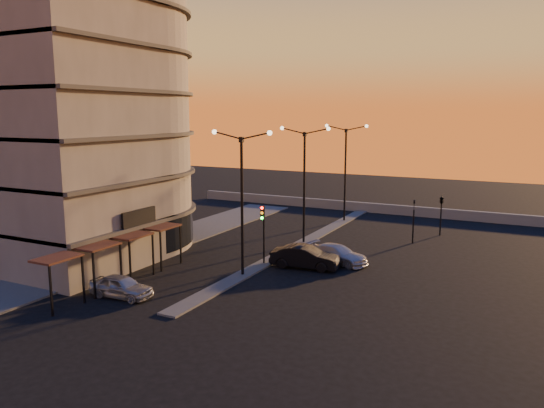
% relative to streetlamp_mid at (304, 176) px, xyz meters
% --- Properties ---
extents(ground, '(120.00, 120.00, 0.00)m').
position_rel_streetlamp_mid_xyz_m(ground, '(0.00, -10.00, -5.59)').
color(ground, black).
rests_on(ground, ground).
extents(sidewalk_west, '(5.00, 40.00, 0.12)m').
position_rel_streetlamp_mid_xyz_m(sidewalk_west, '(-10.50, -6.00, -5.53)').
color(sidewalk_west, '#4C4C49').
rests_on(sidewalk_west, ground).
extents(median, '(1.20, 36.00, 0.12)m').
position_rel_streetlamp_mid_xyz_m(median, '(0.00, 0.00, -5.53)').
color(median, '#4C4C49').
rests_on(median, ground).
extents(parapet, '(44.00, 0.50, 1.00)m').
position_rel_streetlamp_mid_xyz_m(parapet, '(2.00, 16.00, -5.09)').
color(parapet, slate).
rests_on(parapet, ground).
extents(building, '(14.35, 17.08, 25.00)m').
position_rel_streetlamp_mid_xyz_m(building, '(-14.00, -9.97, 6.32)').
color(building, '#67615A').
rests_on(building, ground).
extents(streetlamp_near, '(4.32, 0.32, 9.51)m').
position_rel_streetlamp_mid_xyz_m(streetlamp_near, '(0.00, -10.00, 0.00)').
color(streetlamp_near, black).
rests_on(streetlamp_near, ground).
extents(streetlamp_mid, '(4.32, 0.32, 9.51)m').
position_rel_streetlamp_mid_xyz_m(streetlamp_mid, '(0.00, 0.00, 0.00)').
color(streetlamp_mid, black).
rests_on(streetlamp_mid, ground).
extents(streetlamp_far, '(4.32, 0.32, 9.51)m').
position_rel_streetlamp_mid_xyz_m(streetlamp_far, '(0.00, 10.00, 0.00)').
color(streetlamp_far, black).
rests_on(streetlamp_far, ground).
extents(traffic_light_main, '(0.28, 0.44, 4.25)m').
position_rel_streetlamp_mid_xyz_m(traffic_light_main, '(0.00, -7.13, -2.70)').
color(traffic_light_main, black).
rests_on(traffic_light_main, ground).
extents(signal_east_a, '(0.13, 0.16, 3.60)m').
position_rel_streetlamp_mid_xyz_m(signal_east_a, '(8.00, 4.00, -3.66)').
color(signal_east_a, black).
rests_on(signal_east_a, ground).
extents(signal_east_b, '(0.42, 1.99, 3.60)m').
position_rel_streetlamp_mid_xyz_m(signal_east_b, '(9.50, 8.00, -2.49)').
color(signal_east_b, black).
rests_on(signal_east_b, ground).
extents(car_hatchback, '(3.94, 1.78, 1.31)m').
position_rel_streetlamp_mid_xyz_m(car_hatchback, '(-4.22, -16.72, -4.94)').
color(car_hatchback, '#ABAEB3').
rests_on(car_hatchback, ground).
extents(car_sedan, '(4.92, 2.26, 1.56)m').
position_rel_streetlamp_mid_xyz_m(car_sedan, '(2.93, -6.50, -4.81)').
color(car_sedan, black).
rests_on(car_sedan, ground).
extents(car_wagon, '(4.85, 2.75, 1.33)m').
position_rel_streetlamp_mid_xyz_m(car_wagon, '(4.50, -4.36, -4.93)').
color(car_wagon, '#B6B7BE').
rests_on(car_wagon, ground).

